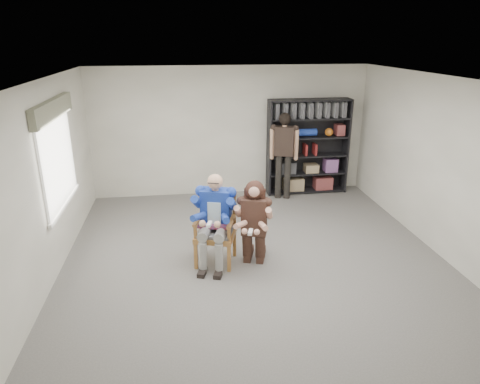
{
  "coord_description": "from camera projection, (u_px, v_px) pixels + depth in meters",
  "views": [
    {
      "loc": [
        -1.09,
        -5.66,
        3.35
      ],
      "look_at": [
        -0.2,
        0.6,
        1.05
      ],
      "focal_mm": 32.0,
      "sensor_mm": 36.0,
      "label": 1
    }
  ],
  "objects": [
    {
      "name": "floor",
      "position": [
        258.0,
        269.0,
        6.56
      ],
      "size": [
        6.0,
        7.0,
        0.01
      ],
      "primitive_type": "cube",
      "color": "#615F5B",
      "rests_on": "ground"
    },
    {
      "name": "window_left",
      "position": [
        59.0,
        156.0,
        6.54
      ],
      "size": [
        0.16,
        2.0,
        1.75
      ],
      "primitive_type": null,
      "color": "white",
      "rests_on": "room_shell"
    },
    {
      "name": "room_shell",
      "position": [
        260.0,
        183.0,
        6.08
      ],
      "size": [
        6.0,
        7.0,
        2.8
      ],
      "primitive_type": null,
      "color": "beige",
      "rests_on": "ground"
    },
    {
      "name": "armchair",
      "position": [
        215.0,
        230.0,
        6.57
      ],
      "size": [
        0.8,
        0.79,
        1.12
      ],
      "primitive_type": null,
      "rotation": [
        0.0,
        0.0,
        -0.3
      ],
      "color": "#AC8034",
      "rests_on": "floor"
    },
    {
      "name": "seated_man",
      "position": [
        215.0,
        220.0,
        6.51
      ],
      "size": [
        0.85,
        1.02,
        1.45
      ],
      "primitive_type": null,
      "rotation": [
        0.0,
        0.0,
        -0.3
      ],
      "color": "navy",
      "rests_on": "floor"
    },
    {
      "name": "kneeling_woman",
      "position": [
        254.0,
        224.0,
        6.5
      ],
      "size": [
        0.8,
        1.02,
        1.33
      ],
      "primitive_type": null,
      "rotation": [
        0.0,
        0.0,
        -0.3
      ],
      "color": "#311F17",
      "rests_on": "floor"
    },
    {
      "name": "standing_man",
      "position": [
        284.0,
        157.0,
        9.14
      ],
      "size": [
        0.64,
        0.48,
        1.86
      ],
      "primitive_type": null,
      "rotation": [
        0.0,
        0.0,
        -0.3
      ],
      "color": "#2C211B",
      "rests_on": "floor"
    },
    {
      "name": "bookshelf",
      "position": [
        308.0,
        147.0,
        9.47
      ],
      "size": [
        1.8,
        0.38,
        2.1
      ],
      "primitive_type": null,
      "color": "black",
      "rests_on": "floor"
    }
  ]
}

